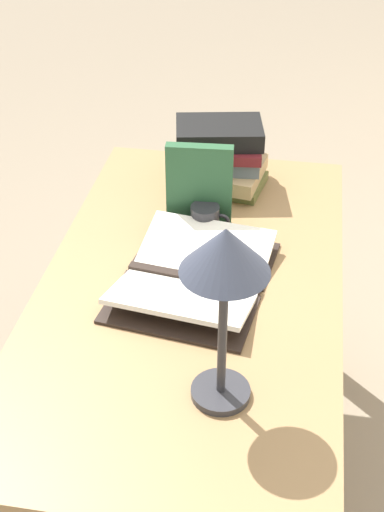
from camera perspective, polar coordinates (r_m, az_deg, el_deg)
name	(u,v)px	position (r m, az deg, el deg)	size (l,w,h in m)	color
ground_plane	(191,478)	(2.29, -0.08, -17.36)	(12.00, 12.00, 0.00)	gray
reading_desk	(191,316)	(1.81, -0.10, -4.84)	(1.34, 0.73, 0.76)	#937047
open_book	(194,276)	(1.74, 0.14, -1.62)	(0.47, 0.40, 0.06)	black
book_stack_tall	(218,156)	(2.10, 2.09, 7.99)	(0.25, 0.29, 0.20)	brown
book_standing_upright	(199,186)	(1.90, 0.58, 5.62)	(0.04, 0.18, 0.24)	#234C2D
reading_lamp	(225,267)	(1.26, 2.64, -0.89)	(0.17, 0.17, 0.41)	#2D2D33
coffee_mug	(206,220)	(1.90, 1.12, 2.93)	(0.08, 0.11, 0.08)	#28282D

